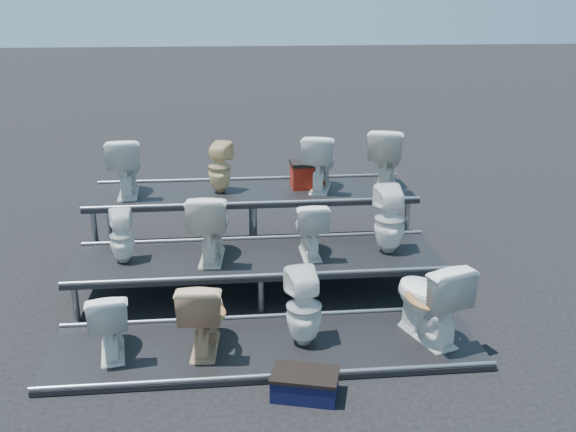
{
  "coord_description": "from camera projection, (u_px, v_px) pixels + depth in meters",
  "views": [
    {
      "loc": [
        -0.34,
        -6.83,
        3.29
      ],
      "look_at": [
        0.36,
        0.1,
        0.91
      ],
      "focal_mm": 40.0,
      "sensor_mm": 36.0,
      "label": 1
    }
  ],
  "objects": [
    {
      "name": "toilet_6",
      "position": [
        310.0,
        228.0,
        7.33
      ],
      "size": [
        0.38,
        0.65,
        0.66
      ],
      "primitive_type": "imported",
      "rotation": [
        0.0,
        0.0,
        3.16
      ],
      "color": "white",
      "rests_on": "tier_mid"
    },
    {
      "name": "toilet_1",
      "position": [
        203.0,
        313.0,
        6.11
      ],
      "size": [
        0.49,
        0.78,
        0.76
      ],
      "primitive_type": "imported",
      "rotation": [
        0.0,
        0.0,
        3.05
      ],
      "color": "tan",
      "rests_on": "tier_front"
    },
    {
      "name": "toilet_3",
      "position": [
        429.0,
        298.0,
        6.3
      ],
      "size": [
        0.72,
        0.95,
        0.85
      ],
      "primitive_type": "imported",
      "rotation": [
        0.0,
        0.0,
        3.47
      ],
      "color": "white",
      "rests_on": "tier_front"
    },
    {
      "name": "toilet_5",
      "position": [
        210.0,
        225.0,
        7.2
      ],
      "size": [
        0.51,
        0.82,
        0.8
      ],
      "primitive_type": "imported",
      "rotation": [
        0.0,
        0.0,
        3.05
      ],
      "color": "white",
      "rests_on": "tier_mid"
    },
    {
      "name": "tier_front",
      "position": [
        266.0,
        347.0,
        6.3
      ],
      "size": [
        4.2,
        1.2,
        0.06
      ],
      "primitive_type": "cube",
      "color": "black",
      "rests_on": "ground"
    },
    {
      "name": "toilet_9",
      "position": [
        220.0,
        167.0,
        8.33
      ],
      "size": [
        0.4,
        0.4,
        0.66
      ],
      "primitive_type": "imported",
      "rotation": [
        0.0,
        0.0,
        2.72
      ],
      "color": "beige",
      "rests_on": "tier_back"
    },
    {
      "name": "toilet_2",
      "position": [
        304.0,
        308.0,
        6.2
      ],
      "size": [
        0.4,
        0.4,
        0.77
      ],
      "primitive_type": "imported",
      "rotation": [
        0.0,
        0.0,
        3.3
      ],
      "color": "white",
      "rests_on": "tier_front"
    },
    {
      "name": "toilet_11",
      "position": [
        386.0,
        158.0,
        8.51
      ],
      "size": [
        0.68,
        0.9,
        0.82
      ],
      "primitive_type": "imported",
      "rotation": [
        0.0,
        0.0,
        2.83
      ],
      "color": "white",
      "rests_on": "tier_back"
    },
    {
      "name": "toilet_7",
      "position": [
        390.0,
        220.0,
        7.4
      ],
      "size": [
        0.37,
        0.38,
        0.79
      ],
      "primitive_type": "imported",
      "rotation": [
        0.0,
        0.0,
        3.19
      ],
      "color": "white",
      "rests_on": "tier_mid"
    },
    {
      "name": "toilet_8",
      "position": [
        126.0,
        166.0,
        8.2
      ],
      "size": [
        0.47,
        0.77,
        0.76
      ],
      "primitive_type": "imported",
      "rotation": [
        0.0,
        0.0,
        3.21
      ],
      "color": "white",
      "rests_on": "tier_back"
    },
    {
      "name": "red_crate",
      "position": [
        307.0,
        176.0,
        8.6
      ],
      "size": [
        0.44,
        0.35,
        0.31
      ],
      "primitive_type": "cube",
      "rotation": [
        0.0,
        0.0,
        0.03
      ],
      "color": "maroon",
      "rests_on": "tier_back"
    },
    {
      "name": "tier_back",
      "position": [
        253.0,
        222.0,
        8.62
      ],
      "size": [
        4.2,
        1.2,
        0.86
      ],
      "primitive_type": "cube",
      "color": "black",
      "rests_on": "ground"
    },
    {
      "name": "toilet_10",
      "position": [
        320.0,
        162.0,
        8.44
      ],
      "size": [
        0.6,
        0.82,
        0.75
      ],
      "primitive_type": "imported",
      "rotation": [
        0.0,
        0.0,
        2.88
      ],
      "color": "white",
      "rests_on": "tier_back"
    },
    {
      "name": "toilet_0",
      "position": [
        109.0,
        321.0,
        6.04
      ],
      "size": [
        0.48,
        0.72,
        0.68
      ],
      "primitive_type": "imported",
      "rotation": [
        0.0,
        0.0,
        3.3
      ],
      "color": "white",
      "rests_on": "tier_front"
    },
    {
      "name": "tier_mid",
      "position": [
        258.0,
        275.0,
        7.46
      ],
      "size": [
        4.2,
        1.2,
        0.46
      ],
      "primitive_type": "cube",
      "color": "black",
      "rests_on": "ground"
    },
    {
      "name": "step_stool",
      "position": [
        305.0,
        386.0,
        5.55
      ],
      "size": [
        0.63,
        0.47,
        0.2
      ],
      "primitive_type": "cube",
      "rotation": [
        0.0,
        0.0,
        -0.27
      ],
      "color": "black",
      "rests_on": "ground"
    },
    {
      "name": "ground",
      "position": [
        259.0,
        293.0,
        7.53
      ],
      "size": [
        80.0,
        80.0,
        0.0
      ],
      "primitive_type": "plane",
      "color": "black",
      "rests_on": "ground"
    },
    {
      "name": "toilet_4",
      "position": [
        122.0,
        236.0,
        7.14
      ],
      "size": [
        0.31,
        0.32,
        0.61
      ],
      "primitive_type": "imported",
      "rotation": [
        0.0,
        0.0,
        3.29
      ],
      "color": "white",
      "rests_on": "tier_mid"
    }
  ]
}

